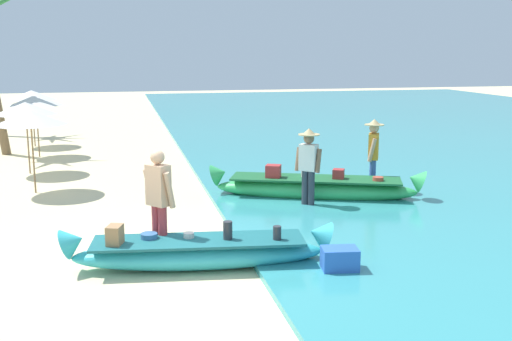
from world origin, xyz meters
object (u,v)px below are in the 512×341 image
boat_green_midground (315,188)px  person_vendor_hatted (308,163)px  boat_cyan_foreground (198,252)px  person_tourist_customer (159,199)px  person_vendor_assistant (373,151)px  cooler_box (340,262)px

boat_green_midground → person_vendor_hatted: person_vendor_hatted is taller
boat_cyan_foreground → person_tourist_customer: 1.01m
person_tourist_customer → person_vendor_hatted: bearing=38.9°
boat_cyan_foreground → person_vendor_assistant: (4.50, 3.93, 0.74)m
boat_green_midground → person_tourist_customer: size_ratio=2.58×
boat_green_midground → cooler_box: bearing=-103.4°
boat_green_midground → cooler_box: 4.59m
boat_cyan_foreground → person_tourist_customer: (-0.54, 0.41, 0.75)m
boat_cyan_foreground → person_vendor_hatted: 4.10m
person_vendor_hatted → person_vendor_assistant: person_vendor_assistant is taller
boat_cyan_foreground → cooler_box: boat_cyan_foreground is taller
person_vendor_hatted → person_tourist_customer: 4.14m
person_vendor_assistant → cooler_box: size_ratio=3.31×
person_vendor_assistant → boat_green_midground: bearing=-170.5°
cooler_box → boat_green_midground: bearing=84.4°
boat_green_midground → cooler_box: boat_green_midground is taller
person_vendor_hatted → person_vendor_assistant: 2.03m
person_tourist_customer → person_vendor_assistant: 6.14m
boat_cyan_foreground → cooler_box: (1.99, -0.77, -0.05)m
boat_cyan_foreground → boat_green_midground: boat_green_midground is taller
person_vendor_hatted → person_vendor_assistant: size_ratio=0.97×
person_vendor_hatted → person_tourist_customer: (-3.22, -2.60, 0.03)m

